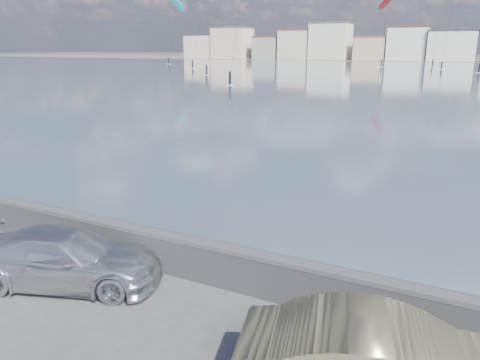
% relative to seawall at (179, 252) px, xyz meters
% --- Properties ---
extents(ground, '(700.00, 700.00, 0.00)m').
position_rel_seawall_xyz_m(ground, '(0.00, -2.70, -0.58)').
color(ground, '#333335').
rests_on(ground, ground).
extents(bay_water, '(500.00, 177.00, 0.00)m').
position_rel_seawall_xyz_m(bay_water, '(0.00, 88.80, -0.58)').
color(bay_water, '#35525C').
rests_on(bay_water, ground).
extents(far_shore_strip, '(500.00, 60.00, 0.00)m').
position_rel_seawall_xyz_m(far_shore_strip, '(0.00, 197.30, -0.57)').
color(far_shore_strip, '#4C473D').
rests_on(far_shore_strip, ground).
extents(seawall, '(400.00, 0.36, 1.08)m').
position_rel_seawall_xyz_m(seawall, '(0.00, 0.00, 0.00)').
color(seawall, '#28282B').
rests_on(seawall, ground).
extents(far_buildings, '(240.79, 13.26, 14.60)m').
position_rel_seawall_xyz_m(far_buildings, '(1.31, 183.30, 5.44)').
color(far_buildings, beige).
rests_on(far_buildings, ground).
extents(car_silver, '(4.81, 3.24, 1.29)m').
position_rel_seawall_xyz_m(car_silver, '(-2.07, -1.57, 0.07)').
color(car_silver, '#B8BABE').
rests_on(car_silver, ground).
extents(kitesurfer_2, '(2.98, 11.34, 20.53)m').
position_rel_seawall_xyz_m(kitesurfer_2, '(-82.94, 121.60, 17.00)').
color(kitesurfer_2, '#19BFBF').
rests_on(kitesurfer_2, ground).
extents(kitesurfer_12, '(6.92, 17.05, 20.04)m').
position_rel_seawall_xyz_m(kitesurfer_12, '(-21.50, 136.02, 16.69)').
color(kitesurfer_12, red).
rests_on(kitesurfer_12, ground).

